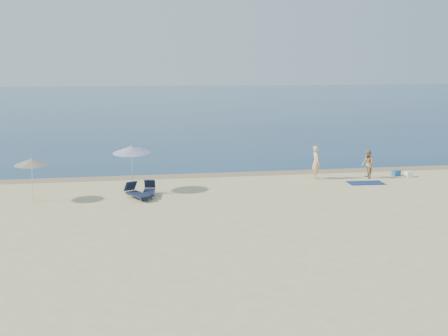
# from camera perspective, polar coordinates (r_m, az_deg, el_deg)

# --- Properties ---
(sea) EXTENTS (240.00, 160.00, 0.01)m
(sea) POSITION_cam_1_polar(r_m,az_deg,el_deg) (112.90, -5.70, 7.00)
(sea) COLOR navy
(sea) RESTS_ON ground
(wet_sand_strip) EXTENTS (240.00, 1.60, 0.00)m
(wet_sand_strip) POSITION_cam_1_polar(r_m,az_deg,el_deg) (33.49, 4.82, -0.49)
(wet_sand_strip) COLOR #847254
(wet_sand_strip) RESTS_ON ground
(person_left) EXTENTS (0.46, 0.69, 1.87)m
(person_left) POSITION_cam_1_polar(r_m,az_deg,el_deg) (31.90, 9.34, 0.58)
(person_left) COLOR #E1AD7E
(person_left) RESTS_ON ground
(person_right) EXTENTS (0.67, 0.83, 1.60)m
(person_right) POSITION_cam_1_polar(r_m,az_deg,el_deg) (32.70, 14.39, 0.39)
(person_right) COLOR tan
(person_right) RESTS_ON ground
(beach_towel) EXTENTS (1.98, 1.17, 0.03)m
(beach_towel) POSITION_cam_1_polar(r_m,az_deg,el_deg) (31.35, 14.20, -1.48)
(beach_towel) COLOR navy
(beach_towel) RESTS_ON ground
(white_bag) EXTENTS (0.40, 0.35, 0.32)m
(white_bag) POSITION_cam_1_polar(r_m,az_deg,el_deg) (33.80, 18.25, -0.60)
(white_bag) COLOR white
(white_bag) RESTS_ON ground
(blue_cooler) EXTENTS (0.51, 0.42, 0.32)m
(blue_cooler) POSITION_cam_1_polar(r_m,az_deg,el_deg) (33.99, 17.09, -0.48)
(blue_cooler) COLOR #1B5595
(blue_cooler) RESTS_ON ground
(umbrella_near) EXTENTS (2.35, 2.37, 2.44)m
(umbrella_near) POSITION_cam_1_polar(r_m,az_deg,el_deg) (28.45, -9.37, 1.88)
(umbrella_near) COLOR silver
(umbrella_near) RESTS_ON ground
(umbrella_far) EXTENTS (2.09, 2.10, 2.10)m
(umbrella_far) POSITION_cam_1_polar(r_m,az_deg,el_deg) (27.58, -18.97, 0.58)
(umbrella_far) COLOR silver
(umbrella_far) RESTS_ON ground
(lounger_left) EXTENTS (1.30, 1.81, 0.77)m
(lounger_left) POSITION_cam_1_polar(r_m,az_deg,el_deg) (27.07, -8.84, -2.54)
(lounger_left) COLOR #121A31
(lounger_left) RESTS_ON ground
(lounger_right) EXTENTS (0.73, 1.68, 0.72)m
(lounger_right) POSITION_cam_1_polar(r_m,az_deg,el_deg) (27.58, -7.64, -2.31)
(lounger_right) COLOR #121833
(lounger_right) RESTS_ON ground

